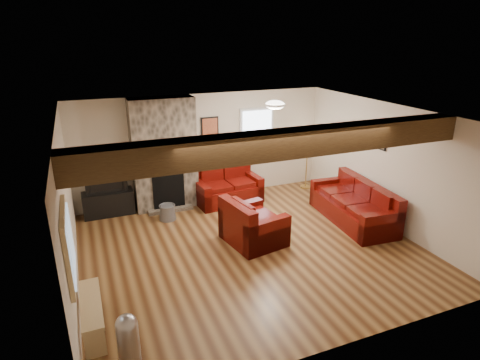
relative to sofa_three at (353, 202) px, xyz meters
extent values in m
plane|color=#512D15|center=(-2.48, -0.25, -0.42)|extent=(8.00, 8.00, 0.00)
plane|color=silver|center=(-2.48, -0.25, 2.08)|extent=(8.00, 8.00, 0.00)
plane|color=beige|center=(-2.48, 2.50, 0.83)|extent=(8.00, 0.00, 8.00)
plane|color=beige|center=(-2.48, -3.00, 0.83)|extent=(8.00, 0.00, 8.00)
plane|color=beige|center=(-5.48, -0.25, 0.83)|extent=(0.00, 7.50, 7.50)
plane|color=beige|center=(0.52, -0.25, 0.83)|extent=(0.00, 7.50, 7.50)
cube|color=#351F10|center=(-2.48, -1.50, 1.89)|extent=(6.00, 0.36, 0.38)
cube|color=#38332C|center=(-3.48, 2.25, 0.83)|extent=(1.40, 0.50, 2.50)
cube|color=black|center=(-3.48, 2.00, 0.03)|extent=(0.70, 0.06, 0.90)
cube|color=#38332C|center=(-3.48, 1.95, -0.38)|extent=(1.00, 0.25, 0.08)
cylinder|color=#412515|center=(-2.11, -0.14, -0.40)|extent=(0.54, 0.54, 0.04)
cylinder|color=#412515|center=(-2.11, -0.14, -0.24)|extent=(0.29, 0.29, 0.36)
cylinder|color=silver|center=(-2.11, -0.14, -0.03)|extent=(0.81, 0.81, 0.02)
cube|color=maroon|center=(-2.11, -0.14, -0.01)|extent=(0.22, 0.16, 0.03)
cube|color=black|center=(-4.77, 2.28, -0.15)|extent=(1.07, 0.43, 0.54)
imported|color=black|center=(-4.77, 2.28, 0.37)|extent=(0.87, 0.11, 0.50)
cylinder|color=tan|center=(0.12, 2.10, -0.40)|extent=(0.27, 0.27, 0.03)
cylinder|color=tan|center=(0.12, 2.10, 0.26)|extent=(0.03, 0.03, 1.36)
cone|color=beige|center=(0.12, 2.10, 0.96)|extent=(0.39, 0.39, 0.27)
camera|label=1|loc=(-5.15, -6.30, 3.33)|focal=30.00mm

